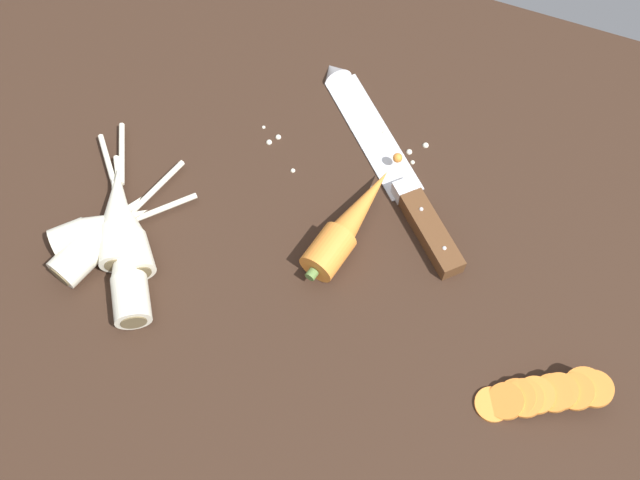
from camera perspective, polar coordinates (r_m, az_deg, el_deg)
ground_plane at (r=81.69cm, az=0.54°, el=-0.03°), size 120.00×90.00×4.00cm
chefs_knife at (r=85.40cm, az=5.42°, el=7.06°), size 27.37×26.47×4.18cm
whole_carrot at (r=78.21cm, az=2.50°, el=1.43°), size 6.99×19.69×4.20cm
parsnip_front at (r=81.39cm, az=-17.88°, el=0.35°), size 7.15×19.90×4.00cm
parsnip_mid_left at (r=81.38cm, az=-16.08°, el=1.29°), size 16.20×16.85×4.00cm
parsnip_mid_right at (r=82.22cm, az=-16.65°, el=1.99°), size 12.23×18.59×4.00cm
parsnip_back at (r=78.91cm, az=-15.93°, el=-1.80°), size 15.29×19.78×4.00cm
parsnip_outer at (r=81.90cm, az=-17.91°, el=0.95°), size 13.06×14.32×4.00cm
carrot_slice_stack at (r=74.62cm, az=18.34°, el=-12.23°), size 12.60×8.52×4.39cm
mince_crumbs at (r=86.35cm, az=3.17°, el=7.86°), size 20.80×10.68×0.81cm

